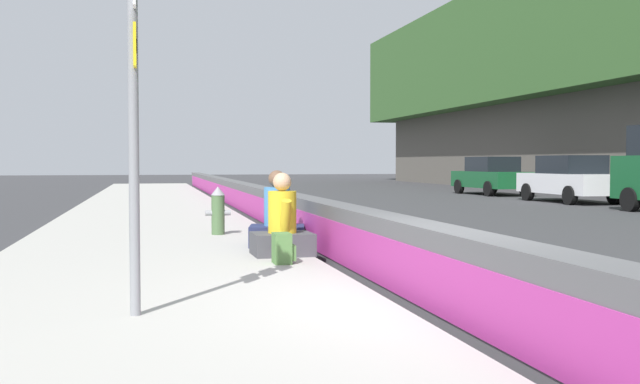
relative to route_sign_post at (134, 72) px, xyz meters
name	(u,v)px	position (x,y,z in m)	size (l,w,h in m)	color
ground_plane	(443,317)	(-0.08, -2.81, -2.23)	(160.00, 160.00, 0.00)	#353538
sidewalk_strip	(155,324)	(-0.08, -0.16, -2.16)	(80.00, 4.40, 0.14)	#A8A59E
jersey_barrier	(443,273)	(-0.08, -2.81, -1.81)	(76.00, 0.45, 0.85)	#545456
route_sign_post	(134,72)	(0.00, 0.00, 0.00)	(0.44, 0.09, 3.60)	gray
fire_hydrant	(218,210)	(6.90, -1.34, -1.65)	(0.26, 0.46, 0.88)	#47663D
seated_person_foreground	(282,229)	(3.75, -1.96, -1.73)	(0.75, 0.86, 1.17)	#424247
seated_person_middle	(277,222)	(4.88, -2.08, -1.72)	(0.89, 0.99, 1.20)	#23284C
backpack	(283,249)	(2.88, -1.81, -1.90)	(0.32, 0.28, 0.40)	#4C7A3D
parked_car_fourth	(570,179)	(17.19, -15.00, -1.37)	(4.51, 1.96, 1.71)	silver
parked_car_midline	(491,176)	(23.60, -15.09, -1.37)	(4.56, 2.06, 1.71)	#145128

